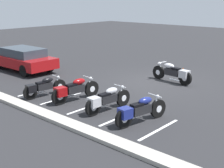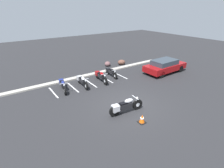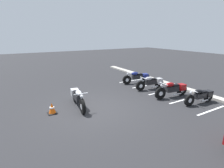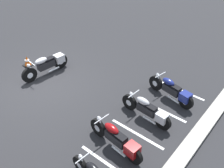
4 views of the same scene
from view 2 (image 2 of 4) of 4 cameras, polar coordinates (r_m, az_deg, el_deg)
name	(u,v)px [view 2 (image 2 of 4)]	position (r m, az deg, el deg)	size (l,w,h in m)	color
ground	(128,106)	(11.39, 5.24, -7.16)	(60.00, 60.00, 0.00)	#262628
motorcycle_silver_featured	(125,106)	(10.42, 4.20, -7.24)	(2.28, 0.68, 0.90)	black
parked_bike_0	(63,85)	(13.77, -15.79, -0.22)	(0.74, 2.12, 0.84)	black
parked_bike_1	(82,81)	(14.18, -9.77, 1.06)	(0.59, 2.12, 0.83)	black
parked_bike_2	(101,76)	(14.93, -3.75, 2.62)	(0.65, 2.21, 0.87)	black
parked_bike_3	(111,72)	(16.00, -0.38, 3.96)	(0.56, 1.97, 0.78)	black
car_red	(165,66)	(17.61, 16.86, 5.71)	(4.32, 1.84, 1.29)	black
concrete_curb	(84,76)	(16.20, -9.18, 2.56)	(18.00, 0.50, 0.12)	#A8A399
landscape_rock_0	(108,64)	(18.91, -1.47, 6.60)	(0.69, 0.62, 0.51)	brown
landscape_rock_1	(121,62)	(19.44, 3.12, 7.12)	(0.83, 0.68, 0.55)	brown
traffic_cone	(142,119)	(9.88, 9.78, -11.15)	(0.40, 0.40, 0.50)	black
stall_line_0	(53,93)	(13.75, -18.59, -2.67)	(0.10, 2.10, 0.00)	white
stall_line_1	(73,88)	(14.18, -12.60, -1.13)	(0.10, 2.10, 0.00)	white
stall_line_2	(91,83)	(14.77, -7.03, 0.32)	(0.10, 2.10, 0.00)	white
stall_line_3	(106,79)	(15.49, -1.92, 1.64)	(0.10, 2.10, 0.00)	white
stall_line_4	(120,75)	(16.34, 2.69, 2.82)	(0.10, 2.10, 0.00)	white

